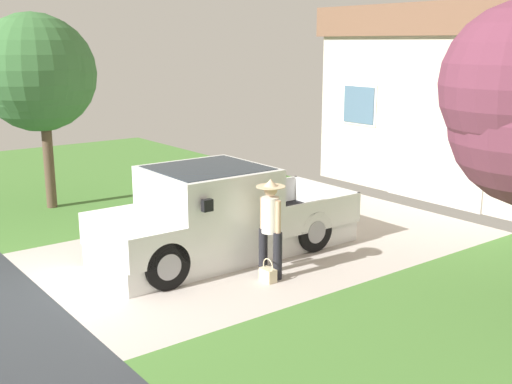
{
  "coord_description": "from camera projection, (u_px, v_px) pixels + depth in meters",
  "views": [
    {
      "loc": [
        9.37,
        -3.07,
        3.94
      ],
      "look_at": [
        0.88,
        3.43,
        1.38
      ],
      "focal_mm": 44.11,
      "sensor_mm": 36.0,
      "label": 1
    }
  ],
  "objects": [
    {
      "name": "neighbor_tree",
      "position": [
        38.0,
        72.0,
        14.66
      ],
      "size": [
        2.81,
        2.77,
        4.62
      ],
      "color": "brown",
      "rests_on": "ground"
    },
    {
      "name": "handbag",
      "position": [
        268.0,
        274.0,
        10.58
      ],
      "size": [
        0.29,
        0.17,
        0.41
      ],
      "color": "beige",
      "rests_on": "ground"
    },
    {
      "name": "person_with_hat",
      "position": [
        270.0,
        222.0,
        10.63
      ],
      "size": [
        0.5,
        0.49,
        1.72
      ],
      "rotation": [
        0.0,
        0.0,
        -3.02
      ],
      "color": "black",
      "rests_on": "ground"
    },
    {
      "name": "pickup_truck",
      "position": [
        212.0,
        217.0,
        11.67
      ],
      "size": [
        2.17,
        5.08,
        1.72
      ],
      "rotation": [
        0.0,
        0.0,
        3.13
      ],
      "color": "white",
      "rests_on": "ground"
    }
  ]
}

